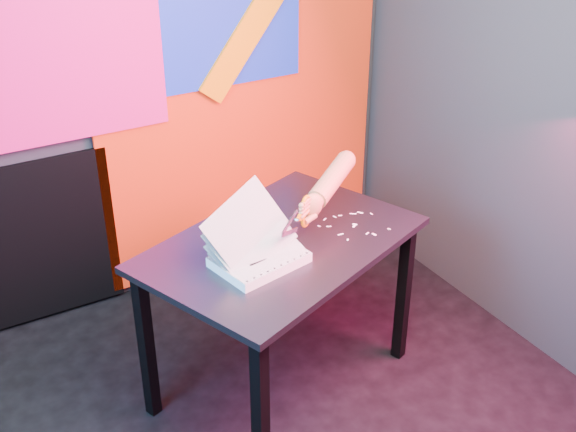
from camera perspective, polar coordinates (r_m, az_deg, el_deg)
room at (r=2.18m, az=-1.65°, el=4.27°), size 3.01×3.01×2.71m
backdrop at (r=3.61m, az=-12.01°, el=7.06°), size 2.88×0.05×2.08m
work_table at (r=2.99m, az=-0.52°, el=-3.61°), size 1.31×1.09×0.75m
printout_stack at (r=2.78m, az=-2.34°, el=-3.26°), size 0.41×0.30×0.32m
scissors at (r=2.88m, az=1.27°, el=0.22°), size 0.21×0.14×0.14m
hand_forearm at (r=3.06m, az=3.24°, el=2.60°), size 0.43×0.30×0.16m
paper_clippings at (r=3.08m, az=5.01°, el=-0.60°), size 0.26×0.23×0.00m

